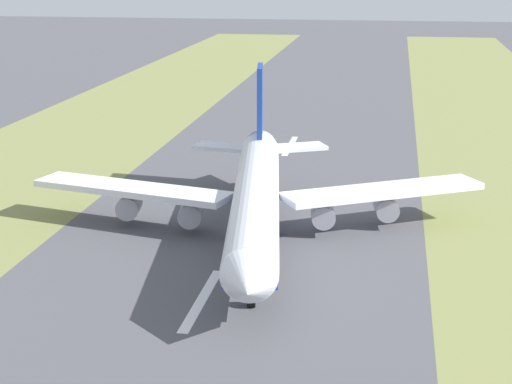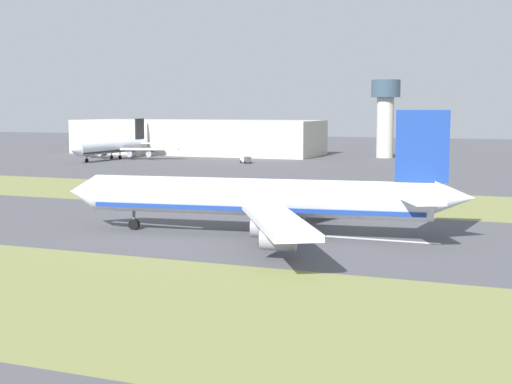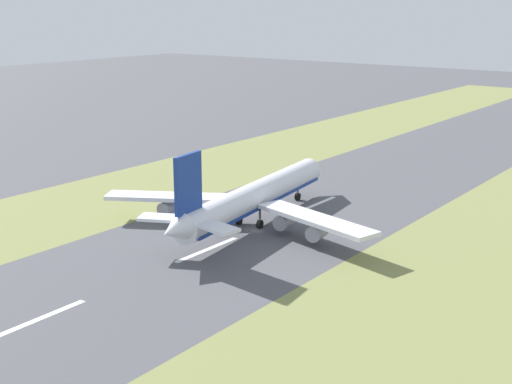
{
  "view_description": "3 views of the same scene",
  "coord_description": "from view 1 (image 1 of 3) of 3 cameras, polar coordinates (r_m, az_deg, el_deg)",
  "views": [
    {
      "loc": [
        -20.03,
        110.48,
        36.79
      ],
      "look_at": [
        -2.84,
        4.62,
        7.0
      ],
      "focal_mm": 60.0,
      "sensor_mm": 36.0,
      "label": 1
    },
    {
      "loc": [
        -109.17,
        -37.06,
        20.34
      ],
      "look_at": [
        -2.84,
        4.62,
        7.0
      ],
      "focal_mm": 50.0,
      "sensor_mm": 36.0,
      "label": 2
    },
    {
      "loc": [
        86.57,
        -115.79,
        46.76
      ],
      "look_at": [
        -2.84,
        4.62,
        7.0
      ],
      "focal_mm": 50.0,
      "sensor_mm": 36.0,
      "label": 3
    }
  ],
  "objects": [
    {
      "name": "centreline_dash_near",
      "position": [
        171.07,
        2.28,
        3.09
      ],
      "size": [
        1.2,
        18.0,
        0.01
      ],
      "primitive_type": "cube",
      "color": "silver",
      "rests_on": "ground"
    },
    {
      "name": "airplane_main_jet",
      "position": [
        113.41,
        0.02,
        -0.22
      ],
      "size": [
        63.54,
        67.12,
        20.2
      ],
      "color": "silver",
      "rests_on": "ground"
    },
    {
      "name": "ground_plane",
      "position": [
        118.16,
        -1.0,
        -2.62
      ],
      "size": [
        800.0,
        800.0,
        0.0
      ],
      "primitive_type": "plane",
      "color": "#4C4C51"
    },
    {
      "name": "centreline_dash_mid",
      "position": [
        132.65,
        0.17,
        -0.58
      ],
      "size": [
        1.2,
        18.0,
        0.01
      ],
      "primitive_type": "cube",
      "color": "silver",
      "rests_on": "ground"
    },
    {
      "name": "centreline_dash_far",
      "position": [
        95.53,
        -3.63,
        -7.16
      ],
      "size": [
        1.2,
        18.0,
        0.01
      ],
      "primitive_type": "cube",
      "color": "silver",
      "rests_on": "ground"
    }
  ]
}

